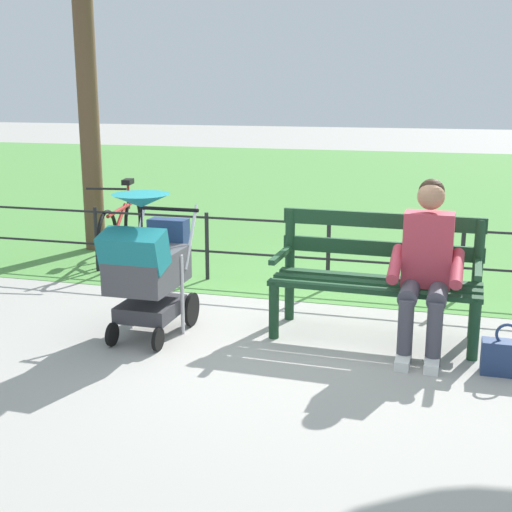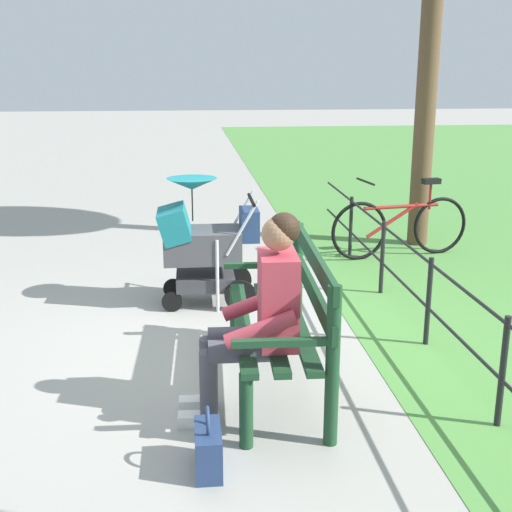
# 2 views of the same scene
# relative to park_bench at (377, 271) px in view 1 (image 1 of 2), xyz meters

# --- Properties ---
(ground_plane) EXTENTS (60.00, 60.00, 0.00)m
(ground_plane) POSITION_rel_park_bench_xyz_m (0.58, 0.12, -0.53)
(ground_plane) COLOR #9E9B93
(grass_lawn) EXTENTS (40.00, 16.00, 0.01)m
(grass_lawn) POSITION_rel_park_bench_xyz_m (0.58, -8.68, -0.52)
(grass_lawn) COLOR #518E42
(grass_lawn) RESTS_ON ground
(park_bench) EXTENTS (1.62, 0.65, 0.96)m
(park_bench) POSITION_rel_park_bench_xyz_m (0.00, 0.00, 0.00)
(park_bench) COLOR #193D23
(park_bench) RESTS_ON ground
(person_on_bench) EXTENTS (0.54, 0.74, 1.28)m
(person_on_bench) POSITION_rel_park_bench_xyz_m (-0.37, 0.22, 0.15)
(person_on_bench) COLOR #42424C
(person_on_bench) RESTS_ON ground
(stroller) EXTENTS (0.52, 0.90, 1.15)m
(stroller) POSITION_rel_park_bench_xyz_m (1.72, 0.51, 0.07)
(stroller) COLOR black
(stroller) RESTS_ON ground
(handbag) EXTENTS (0.32, 0.14, 0.37)m
(handbag) POSITION_rel_park_bench_xyz_m (-0.95, 0.56, -0.40)
(handbag) COLOR navy
(handbag) RESTS_ON ground
(park_fence) EXTENTS (7.51, 0.04, 0.70)m
(park_fence) POSITION_rel_park_bench_xyz_m (0.31, -1.18, -0.11)
(park_fence) COLOR black
(park_fence) RESTS_ON ground
(bicycle) EXTENTS (0.45, 1.64, 0.89)m
(bicycle) POSITION_rel_park_bench_xyz_m (3.08, -1.76, -0.16)
(bicycle) COLOR black
(bicycle) RESTS_ON ground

